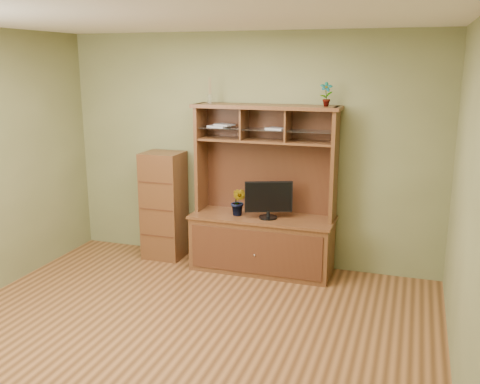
% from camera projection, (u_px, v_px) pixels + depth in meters
% --- Properties ---
extents(room, '(4.54, 4.04, 2.74)m').
position_uv_depth(room, '(177.00, 187.00, 4.42)').
color(room, '#4F2F16').
rests_on(room, ground).
extents(media_hutch, '(1.66, 0.61, 1.90)m').
position_uv_depth(media_hutch, '(263.00, 226.00, 6.14)').
color(media_hutch, '#442813').
rests_on(media_hutch, room).
extents(monitor, '(0.51, 0.23, 0.42)m').
position_uv_depth(monitor, '(268.00, 199.00, 5.95)').
color(monitor, black).
rests_on(monitor, media_hutch).
extents(orchid_plant, '(0.21, 0.18, 0.32)m').
position_uv_depth(orchid_plant, '(239.00, 202.00, 6.07)').
color(orchid_plant, '#376021').
rests_on(orchid_plant, media_hutch).
extents(top_plant, '(0.15, 0.12, 0.26)m').
position_uv_depth(top_plant, '(326.00, 94.00, 5.65)').
color(top_plant, '#3B6623').
rests_on(top_plant, media_hutch).
extents(reed_diffuser, '(0.06, 0.06, 0.29)m').
position_uv_depth(reed_diffuser, '(210.00, 93.00, 6.06)').
color(reed_diffuser, silver).
rests_on(reed_diffuser, media_hutch).
extents(magazines, '(0.93, 0.22, 0.04)m').
position_uv_depth(magazines, '(239.00, 127.00, 6.04)').
color(magazines, '#B6B6BB').
rests_on(magazines, media_hutch).
extents(side_cabinet, '(0.47, 0.43, 1.31)m').
position_uv_depth(side_cabinet, '(164.00, 205.00, 6.53)').
color(side_cabinet, '#442813').
rests_on(side_cabinet, room).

